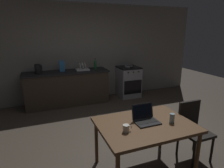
# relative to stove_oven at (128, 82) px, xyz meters

# --- Properties ---
(ground_plane) EXTENTS (12.00, 12.00, 0.00)m
(ground_plane) POSITION_rel_stove_oven_xyz_m (-1.28, -2.24, -0.45)
(ground_plane) COLOR #473D33
(back_wall) EXTENTS (6.40, 0.10, 2.62)m
(back_wall) POSITION_rel_stove_oven_xyz_m (-0.98, 0.35, 0.87)
(back_wall) COLOR gray
(back_wall) RESTS_ON ground_plane
(kitchen_counter) EXTENTS (2.16, 0.64, 0.89)m
(kitchen_counter) POSITION_rel_stove_oven_xyz_m (-1.78, 0.00, 0.00)
(kitchen_counter) COLOR #382D23
(kitchen_counter) RESTS_ON ground_plane
(stove_oven) EXTENTS (0.60, 0.62, 0.89)m
(stove_oven) POSITION_rel_stove_oven_xyz_m (0.00, 0.00, 0.00)
(stove_oven) COLOR gray
(stove_oven) RESTS_ON ground_plane
(dining_table) EXTENTS (1.24, 0.91, 0.72)m
(dining_table) POSITION_rel_stove_oven_xyz_m (-1.22, -2.98, 0.21)
(dining_table) COLOR brown
(dining_table) RESTS_ON ground_plane
(chair) EXTENTS (0.40, 0.40, 0.87)m
(chair) POSITION_rel_stove_oven_xyz_m (-0.37, -2.96, 0.05)
(chair) COLOR black
(chair) RESTS_ON ground_plane
(laptop) EXTENTS (0.32, 0.27, 0.22)m
(laptop) POSITION_rel_stove_oven_xyz_m (-1.19, -2.94, 0.32)
(laptop) COLOR #232326
(laptop) RESTS_ON dining_table
(electric_kettle) EXTENTS (0.18, 0.16, 0.23)m
(electric_kettle) POSITION_rel_stove_oven_xyz_m (-2.46, 0.00, 0.56)
(electric_kettle) COLOR black
(electric_kettle) RESTS_ON kitchen_counter
(bottle) EXTENTS (0.07, 0.07, 0.30)m
(bottle) POSITION_rel_stove_oven_xyz_m (-1.02, -0.05, 0.59)
(bottle) COLOR #19592D
(bottle) RESTS_ON kitchen_counter
(frying_pan) EXTENTS (0.23, 0.40, 0.05)m
(frying_pan) POSITION_rel_stove_oven_xyz_m (-0.01, -0.03, 0.47)
(frying_pan) COLOR gray
(frying_pan) RESTS_ON stove_oven
(coffee_mug) EXTENTS (0.12, 0.08, 0.09)m
(coffee_mug) POSITION_rel_stove_oven_xyz_m (-1.55, -3.09, 0.32)
(coffee_mug) COLOR silver
(coffee_mug) RESTS_ON dining_table
(drinking_glass) EXTENTS (0.07, 0.07, 0.13)m
(drinking_glass) POSITION_rel_stove_oven_xyz_m (-0.88, -3.09, 0.34)
(drinking_glass) COLOR #99B7C6
(drinking_glass) RESTS_ON dining_table
(cereal_box) EXTENTS (0.13, 0.05, 0.28)m
(cereal_box) POSITION_rel_stove_oven_xyz_m (-1.88, 0.02, 0.59)
(cereal_box) COLOR #3372B2
(cereal_box) RESTS_ON kitchen_counter
(dish_rack) EXTENTS (0.34, 0.26, 0.21)m
(dish_rack) POSITION_rel_stove_oven_xyz_m (-1.36, 0.00, 0.49)
(dish_rack) COLOR silver
(dish_rack) RESTS_ON kitchen_counter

